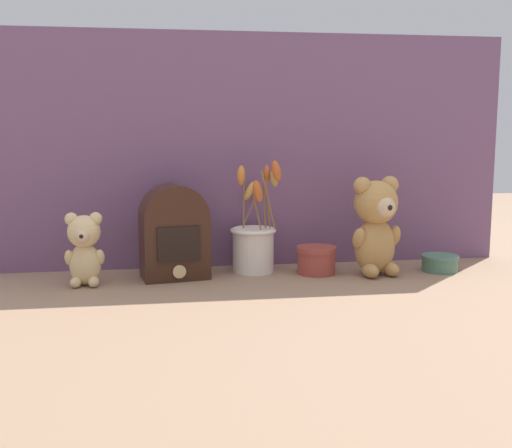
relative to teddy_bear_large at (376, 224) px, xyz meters
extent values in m
plane|color=#8E7056|center=(-0.33, 0.02, -0.14)|extent=(4.00, 4.00, 0.00)
cube|color=#704C70|center=(-0.33, 0.18, 0.19)|extent=(1.53, 0.02, 0.67)
ellipsoid|color=tan|center=(0.00, 0.00, -0.06)|extent=(0.13, 0.12, 0.16)
sphere|color=tan|center=(0.00, 0.00, 0.06)|extent=(0.12, 0.12, 0.12)
sphere|color=#D1B289|center=(0.01, -0.04, 0.05)|extent=(0.06, 0.06, 0.06)
sphere|color=black|center=(0.01, -0.06, 0.05)|extent=(0.02, 0.02, 0.02)
sphere|color=tan|center=(0.04, 0.01, 0.11)|extent=(0.05, 0.05, 0.05)
sphere|color=tan|center=(-0.04, 0.00, 0.11)|extent=(0.05, 0.05, 0.05)
ellipsoid|color=tan|center=(0.06, 0.01, -0.04)|extent=(0.04, 0.06, 0.07)
ellipsoid|color=tan|center=(-0.05, -0.02, -0.04)|extent=(0.04, 0.06, 0.07)
ellipsoid|color=tan|center=(0.04, -0.02, -0.12)|extent=(0.05, 0.07, 0.04)
ellipsoid|color=tan|center=(-0.03, -0.04, -0.12)|extent=(0.05, 0.07, 0.04)
ellipsoid|color=#DBBC84|center=(-0.78, 0.00, -0.09)|extent=(0.08, 0.07, 0.11)
sphere|color=#DBBC84|center=(-0.78, 0.00, 0.00)|extent=(0.08, 0.08, 0.08)
sphere|color=#D1B289|center=(-0.78, -0.03, -0.01)|extent=(0.04, 0.04, 0.04)
sphere|color=black|center=(-0.78, -0.05, -0.01)|extent=(0.01, 0.01, 0.01)
sphere|color=#DBBC84|center=(-0.75, 0.00, 0.03)|extent=(0.03, 0.03, 0.03)
sphere|color=#DBBC84|center=(-0.81, 0.00, 0.03)|extent=(0.03, 0.03, 0.03)
ellipsoid|color=#DBBC84|center=(-0.74, -0.01, -0.07)|extent=(0.03, 0.04, 0.05)
ellipsoid|color=#DBBC84|center=(-0.82, 0.00, -0.07)|extent=(0.03, 0.04, 0.05)
ellipsoid|color=#DBBC84|center=(-0.76, -0.02, -0.13)|extent=(0.03, 0.04, 0.03)
ellipsoid|color=#DBBC84|center=(-0.80, -0.02, -0.13)|extent=(0.03, 0.04, 0.03)
cylinder|color=silver|center=(-0.32, 0.09, -0.08)|extent=(0.12, 0.12, 0.13)
torus|color=silver|center=(-0.32, 0.09, -0.02)|extent=(0.13, 0.13, 0.01)
cylinder|color=olive|center=(-0.29, 0.07, 0.05)|extent=(0.02, 0.04, 0.14)
ellipsoid|color=tan|center=(-0.27, 0.06, 0.12)|extent=(0.04, 0.04, 0.05)
cylinder|color=olive|center=(-0.33, 0.13, 0.03)|extent=(0.05, 0.01, 0.10)
ellipsoid|color=gold|center=(-0.33, 0.16, 0.08)|extent=(0.04, 0.02, 0.06)
cylinder|color=olive|center=(-0.32, 0.05, 0.04)|extent=(0.03, 0.01, 0.11)
ellipsoid|color=#C65B28|center=(-0.32, 0.04, 0.09)|extent=(0.04, 0.03, 0.06)
cylinder|color=olive|center=(-0.29, 0.05, 0.06)|extent=(0.05, 0.04, 0.17)
ellipsoid|color=#C65B28|center=(-0.27, 0.03, 0.15)|extent=(0.05, 0.05, 0.06)
cylinder|color=olive|center=(-0.35, 0.10, 0.06)|extent=(0.01, 0.02, 0.15)
ellipsoid|color=orange|center=(-0.36, 0.10, 0.13)|extent=(0.03, 0.03, 0.06)
cylinder|color=olive|center=(-0.30, 0.07, 0.06)|extent=(0.01, 0.02, 0.16)
ellipsoid|color=#C65B28|center=(-0.29, 0.07, 0.14)|extent=(0.03, 0.03, 0.05)
cube|color=#381E14|center=(-0.55, 0.05, -0.06)|extent=(0.19, 0.14, 0.17)
cylinder|color=#381E14|center=(-0.55, 0.05, 0.02)|extent=(0.19, 0.14, 0.18)
cube|color=black|center=(-0.54, -0.01, -0.04)|extent=(0.11, 0.02, 0.09)
cylinder|color=#D6BC7A|center=(-0.54, -0.01, -0.11)|extent=(0.04, 0.01, 0.04)
cylinder|color=#47705B|center=(0.20, 0.02, -0.12)|extent=(0.10, 0.10, 0.04)
cylinder|color=#47705B|center=(0.20, 0.02, -0.10)|extent=(0.11, 0.11, 0.01)
cylinder|color=#993D33|center=(-0.16, 0.04, -0.11)|extent=(0.11, 0.11, 0.06)
cylinder|color=#993D33|center=(-0.16, 0.04, -0.07)|extent=(0.11, 0.11, 0.01)
camera|label=1|loc=(-0.59, -1.67, 0.26)|focal=45.00mm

